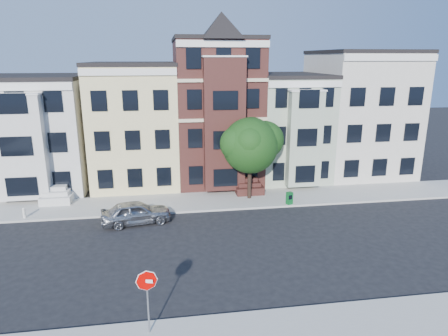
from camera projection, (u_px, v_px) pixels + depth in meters
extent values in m
plane|color=black|center=(249.00, 248.00, 23.08)|extent=(120.00, 120.00, 0.00)
cube|color=#9E9B93|center=(227.00, 200.00, 30.68)|extent=(60.00, 4.00, 0.15)
cube|color=silver|center=(39.00, 133.00, 33.50)|extent=(8.00, 9.00, 9.00)
cube|color=beige|center=(136.00, 125.00, 34.53)|extent=(7.00, 9.00, 10.00)
cube|color=#3A1A16|center=(216.00, 112.00, 35.28)|extent=(7.00, 9.00, 12.00)
cube|color=#9DA992|center=(286.00, 127.00, 36.63)|extent=(6.00, 9.00, 9.00)
cube|color=beige|center=(358.00, 115.00, 37.38)|extent=(8.00, 9.00, 11.00)
imported|color=#919399|center=(136.00, 212.00, 26.37)|extent=(4.78, 2.60, 1.54)
cube|color=#0C6124|center=(289.00, 198.00, 29.55)|extent=(0.51, 0.48, 0.91)
cylinder|color=silver|center=(24.00, 214.00, 27.02)|extent=(0.26, 0.26, 0.58)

